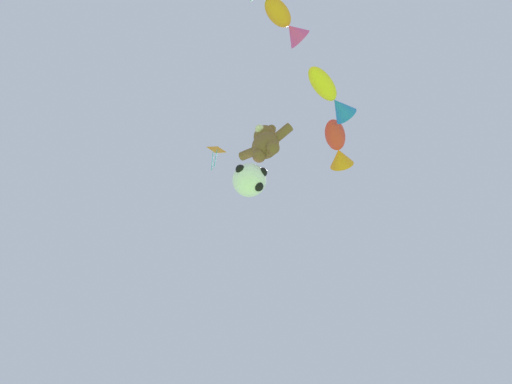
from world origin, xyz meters
name	(u,v)px	position (x,y,z in m)	size (l,w,h in m)	color
teddy_bear_kite	(265,142)	(0.22, 5.84, 11.14)	(1.96, 0.86, 1.99)	brown
soccer_ball_kite	(250,180)	(-0.53, 6.10, 9.74)	(1.10, 1.09, 1.01)	white
fish_kite_crimson	(338,146)	(2.08, 8.38, 13.58)	(1.34, 2.15, 0.95)	red
fish_kite_goldfin	(332,96)	(2.75, 6.28, 12.95)	(1.02, 2.27, 0.82)	yellow
fish_kite_tangerine	(286,23)	(2.62, 3.46, 13.36)	(1.02, 1.76, 0.80)	orange
diamond_kite	(216,152)	(-2.55, 6.30, 14.94)	(0.61, 0.71, 2.41)	orange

